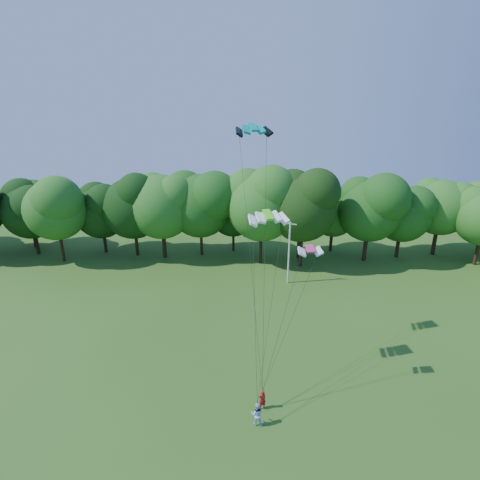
{
  "coord_description": "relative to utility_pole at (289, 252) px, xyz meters",
  "views": [
    {
      "loc": [
        1.11,
        -13.58,
        20.12
      ],
      "look_at": [
        -0.13,
        13.0,
        10.67
      ],
      "focal_mm": 28.0,
      "sensor_mm": 36.0,
      "label": 1
    }
  ],
  "objects": [
    {
      "name": "utility_pole",
      "position": [
        0.0,
        0.0,
        0.0
      ],
      "size": [
        1.45,
        0.66,
        7.68
      ],
      "rotation": [
        0.0,
        0.0,
        -0.39
      ],
      "color": "silver",
      "rests_on": "ground"
    },
    {
      "name": "kite_teal",
      "position": [
        -4.24,
        -12.28,
        14.76
      ],
      "size": [
        2.92,
        1.94,
        0.63
      ],
      "rotation": [
        0.0,
        0.0,
        0.31
      ],
      "color": "#049589",
      "rests_on": "ground"
    },
    {
      "name": "kite_flyer_right",
      "position": [
        -3.64,
        -21.74,
        -3.1
      ],
      "size": [
        0.92,
        0.76,
        1.72
      ],
      "primitive_type": "imported",
      "rotation": [
        0.0,
        0.0,
        3.01
      ],
      "color": "#B4C6F9",
      "rests_on": "ground"
    },
    {
      "name": "tree_back_center",
      "position": [
        2.02,
        5.15,
        4.5
      ],
      "size": [
        9.32,
        9.32,
        13.56
      ],
      "color": "black",
      "rests_on": "ground"
    },
    {
      "name": "kite_green",
      "position": [
        -3.06,
        -15.49,
        8.9
      ],
      "size": [
        3.09,
        2.02,
        0.57
      ],
      "rotation": [
        0.0,
        0.0,
        0.28
      ],
      "color": "#55EA23",
      "rests_on": "ground"
    },
    {
      "name": "kite_flyer_left",
      "position": [
        -3.29,
        -20.32,
        -3.19
      ],
      "size": [
        0.67,
        0.58,
        1.54
      ],
      "primitive_type": "imported",
      "rotation": [
        0.0,
        0.0,
        3.58
      ],
      "color": "#A41519",
      "rests_on": "ground"
    },
    {
      "name": "tree_back_west",
      "position": [
        -37.55,
        10.77,
        3.2
      ],
      "size": [
        7.89,
        7.89,
        11.47
      ],
      "color": "#372016",
      "rests_on": "ground"
    },
    {
      "name": "kite_pink",
      "position": [
        -0.24,
        -17.64,
        7.17
      ],
      "size": [
        1.76,
        1.02,
        0.36
      ],
      "rotation": [
        0.0,
        0.0,
        0.13
      ],
      "color": "#D23A74",
      "rests_on": "ground"
    }
  ]
}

